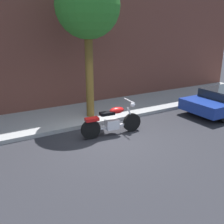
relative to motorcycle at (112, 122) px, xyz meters
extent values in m
plane|color=#28282D|center=(-0.28, -0.29, -0.46)|extent=(60.00, 60.00, 0.00)
cube|color=#979797|center=(-0.28, 2.35, -0.39)|extent=(21.27, 2.69, 0.14)
cube|color=brown|center=(-0.28, 3.95, 3.71)|extent=(21.27, 0.50, 8.35)
cylinder|color=black|center=(0.77, -0.07, -0.14)|extent=(0.65, 0.18, 0.65)
cylinder|color=black|center=(-0.77, 0.06, -0.14)|extent=(0.65, 0.18, 0.65)
cube|color=silver|center=(0.00, 0.00, -0.09)|extent=(0.46, 0.31, 0.32)
cube|color=silver|center=(0.00, 0.00, -0.16)|extent=(1.39, 0.19, 0.06)
ellipsoid|color=red|center=(0.18, -0.02, 0.38)|extent=(0.54, 0.30, 0.22)
cube|color=black|center=(-0.18, 0.01, 0.32)|extent=(0.50, 0.28, 0.10)
cube|color=red|center=(-0.72, 0.05, 0.20)|extent=(0.46, 0.27, 0.10)
cylinder|color=silver|center=(0.71, -0.06, 0.14)|extent=(0.27, 0.07, 0.58)
cylinder|color=silver|center=(0.65, -0.06, 0.66)|extent=(0.09, 0.70, 0.04)
sphere|color=silver|center=(0.79, -0.07, 0.50)|extent=(0.17, 0.17, 0.17)
cylinder|color=silver|center=(-0.23, 0.17, -0.19)|extent=(0.80, 0.15, 0.09)
cylinder|color=black|center=(4.38, 0.40, -0.14)|extent=(0.64, 0.22, 0.64)
cylinder|color=brown|center=(0.06, 1.80, 1.33)|extent=(0.30, 0.30, 3.59)
sphere|color=#2E7B2A|center=(0.06, 1.80, 3.76)|extent=(2.32, 2.32, 2.32)
camera|label=1|loc=(-4.02, -6.89, 2.95)|focal=40.56mm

